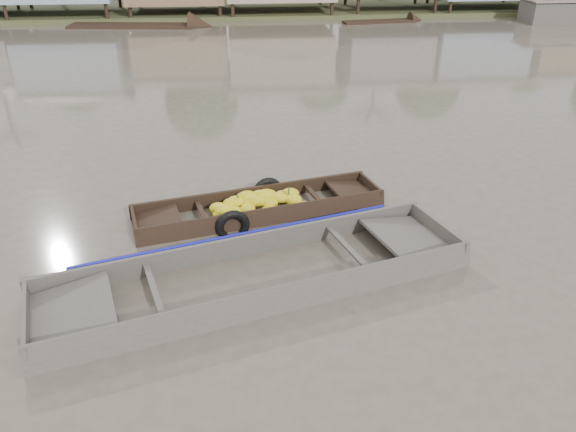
{
  "coord_description": "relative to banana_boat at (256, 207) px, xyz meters",
  "views": [
    {
      "loc": [
        -0.59,
        -7.72,
        5.59
      ],
      "look_at": [
        0.28,
        1.13,
        0.8
      ],
      "focal_mm": 35.0,
      "sensor_mm": 36.0,
      "label": 1
    }
  ],
  "objects": [
    {
      "name": "ground",
      "position": [
        0.23,
        -2.79,
        -0.14
      ],
      "size": [
        120.0,
        120.0,
        0.0
      ],
      "primitive_type": "plane",
      "color": "#534C40",
      "rests_on": "ground"
    },
    {
      "name": "banana_boat",
      "position": [
        0.0,
        0.0,
        0.0
      ],
      "size": [
        5.42,
        2.47,
        0.74
      ],
      "rotation": [
        0.0,
        0.0,
        0.24
      ],
      "color": "black",
      "rests_on": "ground"
    },
    {
      "name": "viewer_boat",
      "position": [
        -0.09,
        -2.52,
        -0.08
      ],
      "size": [
        7.67,
        3.95,
        0.6
      ],
      "rotation": [
        0.0,
        0.0,
        0.29
      ],
      "color": "#433F39",
      "rests_on": "ground"
    },
    {
      "name": "distant_boats",
      "position": [
        12.16,
        21.13,
        0.14
      ],
      "size": [
        47.57,
        15.88,
        1.38
      ],
      "color": "black",
      "rests_on": "ground"
    }
  ]
}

